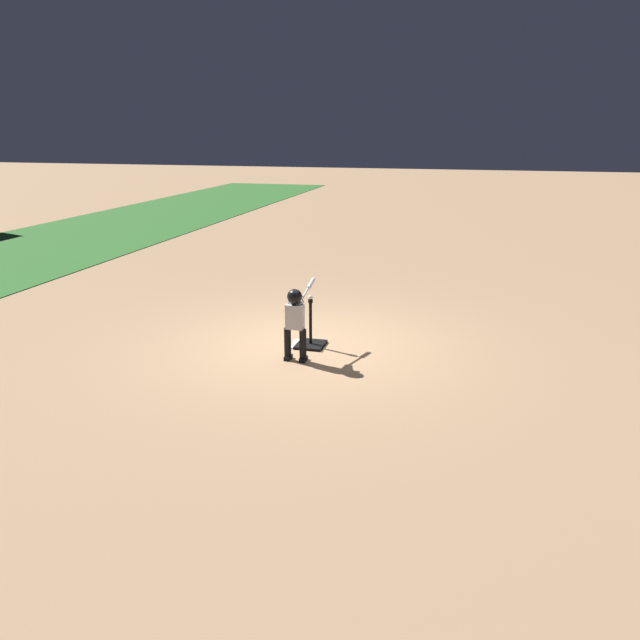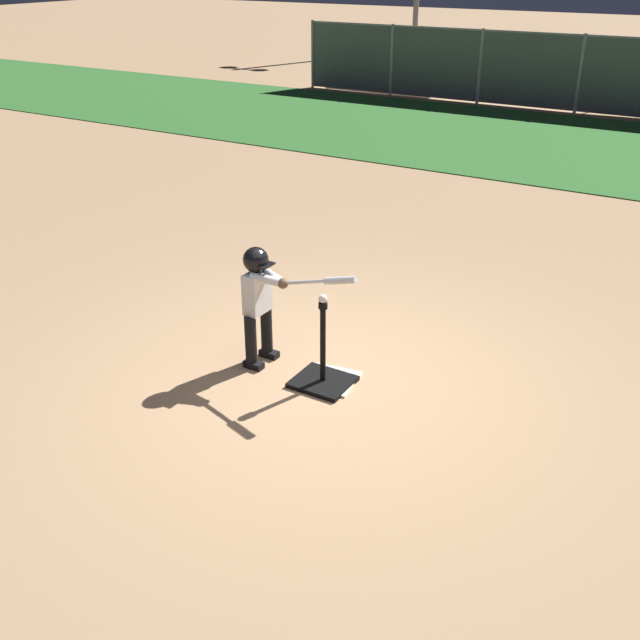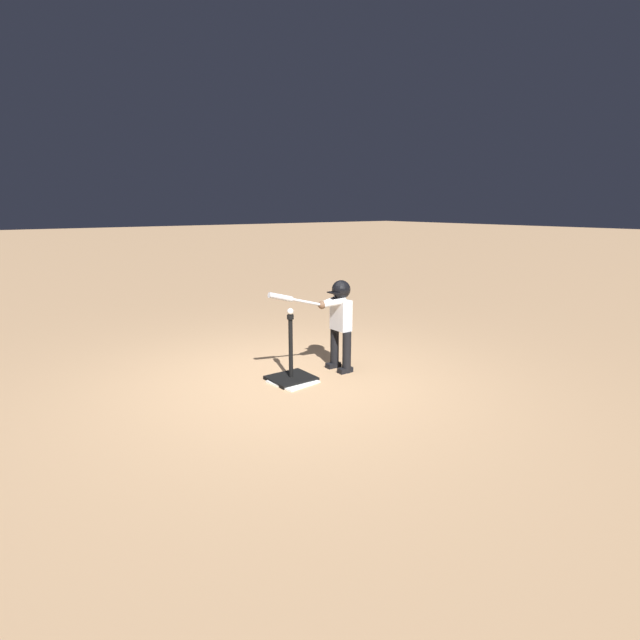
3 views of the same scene
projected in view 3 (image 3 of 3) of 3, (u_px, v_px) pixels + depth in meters
ground_plane at (290, 382)px, 5.67m from camera, size 90.00×90.00×0.00m
home_plate at (293, 382)px, 5.65m from camera, size 0.50×0.50×0.02m
batting_tee at (291, 372)px, 5.70m from camera, size 0.49×0.44×0.77m
batter_child at (338, 314)px, 5.91m from camera, size 1.10×0.35×1.10m
baseball at (290, 312)px, 5.54m from camera, size 0.07×0.07×0.07m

